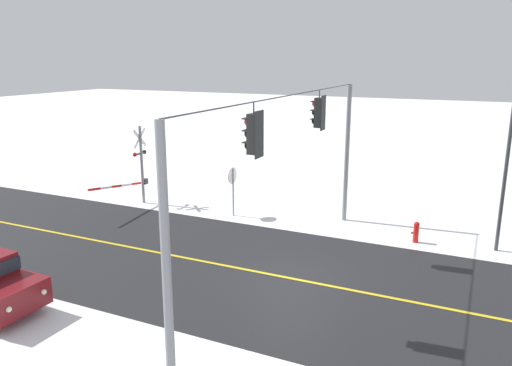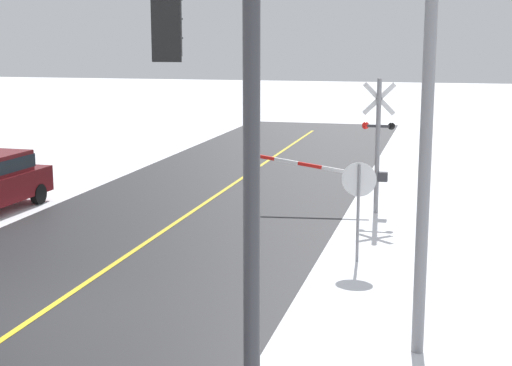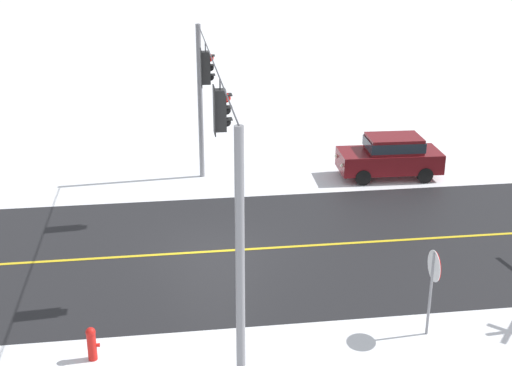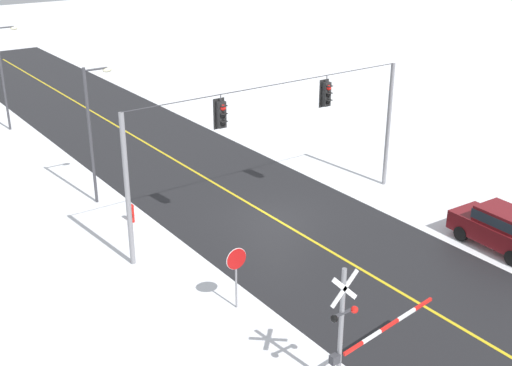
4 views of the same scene
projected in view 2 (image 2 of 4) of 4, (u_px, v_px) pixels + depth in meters
The scene contains 5 objects.
ground_plane at pixel (39, 315), 14.37m from camera, with size 160.00×160.00×0.00m, color white.
signal_span at pixel (27, 99), 13.62m from camera, with size 14.20×0.47×6.22m.
stop_sign at pixel (359, 190), 17.51m from camera, with size 0.80×0.09×2.35m.
railroad_crossing at pixel (366, 146), 22.52m from camera, with size 4.35×0.31×4.00m.
streetlamp_near at pixel (226, 191), 6.19m from camera, with size 1.39×0.28×6.50m.
Camera 2 is at (-7.30, 12.23, 5.14)m, focal length 53.39 mm.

